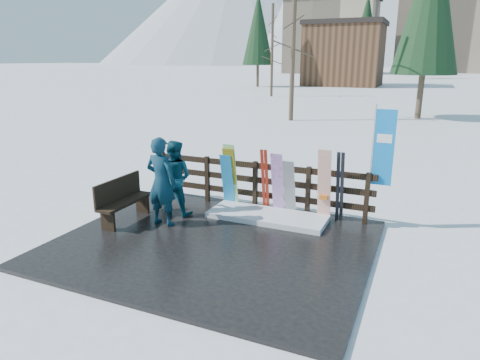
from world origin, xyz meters
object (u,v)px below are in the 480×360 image
at_px(snowboard_1, 231,176).
at_px(person_front, 161,182).
at_px(snowboard_3, 278,184).
at_px(snowboard_4, 289,188).
at_px(person_back, 174,178).
at_px(snowboard_2, 231,178).
at_px(snowboard_5, 324,186).
at_px(bench, 122,198).
at_px(snowboard_0, 228,181).
at_px(rental_flag, 381,152).

distance_m(snowboard_1, person_front, 1.84).
height_order(snowboard_3, snowboard_4, snowboard_3).
bearing_deg(snowboard_4, person_back, -159.03).
xyz_separation_m(snowboard_2, snowboard_5, (2.25, 0.00, 0.07)).
relative_size(snowboard_4, person_front, 0.71).
relative_size(bench, person_front, 0.78).
bearing_deg(person_front, snowboard_4, -144.22).
xyz_separation_m(snowboard_0, snowboard_1, (0.09, 0.00, 0.13)).
distance_m(bench, snowboard_5, 4.45).
xyz_separation_m(snowboard_5, rental_flag, (1.09, 0.27, 0.79)).
height_order(snowboard_1, rental_flag, rental_flag).
bearing_deg(snowboard_4, bench, -151.70).
relative_size(bench, person_back, 0.86).
bearing_deg(snowboard_3, snowboard_4, 0.00).
height_order(snowboard_4, snowboard_5, snowboard_5).
relative_size(snowboard_1, snowboard_5, 0.97).
height_order(bench, person_back, person_back).
bearing_deg(snowboard_3, snowboard_2, 180.00).
bearing_deg(snowboard_0, snowboard_1, 0.00).
height_order(bench, snowboard_4, snowboard_4).
xyz_separation_m(bench, snowboard_3, (3.00, 1.77, 0.22)).
bearing_deg(snowboard_4, snowboard_0, 180.00).
bearing_deg(snowboard_3, person_front, -142.40).
distance_m(snowboard_1, rental_flag, 3.44).
relative_size(snowboard_2, rental_flag, 0.59).
xyz_separation_m(snowboard_4, person_front, (-2.36, -1.60, 0.30)).
xyz_separation_m(bench, snowboard_1, (1.83, 1.77, 0.28)).
bearing_deg(snowboard_0, snowboard_2, 0.00).
distance_m(snowboard_1, person_back, 1.37).
xyz_separation_m(snowboard_3, person_back, (-2.16, -0.94, 0.14)).
bearing_deg(rental_flag, bench, -158.44).
relative_size(bench, rental_flag, 0.58).
bearing_deg(snowboard_5, person_front, -153.07).
xyz_separation_m(snowboard_1, snowboard_2, (-0.01, 0.00, -0.05)).
height_order(person_front, person_back, person_front).
bearing_deg(person_back, snowboard_3, -163.71).
bearing_deg(person_back, snowboard_1, -143.77).
xyz_separation_m(snowboard_3, rental_flag, (2.16, 0.27, 0.87)).
bearing_deg(snowboard_5, snowboard_4, 180.00).
bearing_deg(bench, person_front, 10.56).
bearing_deg(snowboard_1, snowboard_2, 180.00).
bearing_deg(rental_flag, snowboard_2, -175.38).
xyz_separation_m(snowboard_3, snowboard_5, (1.07, 0.00, 0.09)).
relative_size(rental_flag, person_front, 1.35).
bearing_deg(person_front, snowboard_0, -115.16).
distance_m(bench, person_back, 1.23).
relative_size(snowboard_4, snowboard_5, 0.82).
xyz_separation_m(bench, person_front, (0.93, 0.17, 0.45)).
distance_m(snowboard_5, person_back, 3.37).
bearing_deg(snowboard_4, rental_flag, 8.20).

